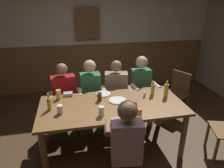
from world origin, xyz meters
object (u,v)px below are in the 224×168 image
condiment_caddy (68,94)px  bottle_2 (153,89)px  person_1 (91,92)px  pint_glass_1 (59,94)px  pint_glass_3 (100,97)px  table_candle (145,94)px  person_3 (142,87)px  plate_0 (118,100)px  person_0 (65,95)px  pint_glass_2 (134,107)px  person_4 (126,141)px  chair_empty_near_right (176,92)px  bottle_1 (166,90)px  pint_glass_4 (101,111)px  dining_table (112,110)px  plate_1 (103,94)px  bottle_0 (49,103)px  pint_glass_0 (139,113)px  person_2 (116,90)px  pint_glass_5 (60,109)px  wall_dart_cabinet (87,24)px

condiment_caddy → bottle_2: 1.34m
person_1 → condiment_caddy: 0.50m
pint_glass_1 → pint_glass_3: (0.60, -0.19, -0.01)m
bottle_2 → table_candle: bearing=-168.5°
person_3 → plate_0: 0.88m
person_0 → pint_glass_2: size_ratio=9.59×
table_candle → condiment_caddy: (-1.18, 0.28, -0.02)m
person_4 → condiment_caddy: size_ratio=8.79×
chair_empty_near_right → bottle_1: (-0.60, -0.70, 0.41)m
person_4 → condiment_caddy: bearing=127.4°
plate_0 → bottle_2: size_ratio=1.10×
bottle_2 → pint_glass_4: (-0.89, -0.45, -0.03)m
person_1 → bottle_2: size_ratio=5.22×
dining_table → plate_1: bearing=101.4°
person_0 → bottle_1: (1.57, -0.63, 0.23)m
bottle_0 → pint_glass_0: bottle_0 is taller
person_2 → person_4: size_ratio=0.98×
person_3 → plate_1: 0.87m
person_0 → pint_glass_2: bearing=126.1°
condiment_caddy → pint_glass_3: (0.46, -0.27, 0.04)m
person_4 → bottle_1: 1.18m
person_2 → pint_glass_1: 1.08m
dining_table → pint_glass_0: size_ratio=17.77×
bottle_1 → bottle_0: bearing=-178.5°
person_4 → pint_glass_2: 0.54m
dining_table → bottle_0: (-0.88, 0.03, 0.19)m
plate_1 → bottle_0: bearing=-157.5°
person_1 → pint_glass_0: (0.51, -1.11, 0.16)m
bottle_0 → pint_glass_5: bearing=-42.7°
person_1 → pint_glass_1: bearing=34.0°
pint_glass_1 → pint_glass_2: size_ratio=1.16×
person_1 → pint_glass_2: (0.48, -0.97, 0.16)m
condiment_caddy → plate_1: 0.56m
person_1 → pint_glass_3: size_ratio=9.65×
chair_empty_near_right → pint_glass_0: 1.72m
pint_glass_2 → dining_table: bearing=134.0°
bottle_1 → person_1: bearing=150.2°
plate_0 → pint_glass_1: (-0.87, 0.25, 0.07)m
person_0 → bottle_2: 1.50m
plate_0 → bottle_1: 0.78m
person_2 → person_4: person_4 is taller
person_1 → pint_glass_3: 0.58m
condiment_caddy → person_3: bearing=12.1°
dining_table → plate_0: 0.17m
person_4 → bottle_1: (0.86, 0.78, 0.21)m
pint_glass_0 → pint_glass_5: size_ratio=0.97×
person_4 → table_candle: person_4 is taller
dining_table → table_candle: table_candle is taller
person_2 → wall_dart_cabinet: wall_dart_cabinet is taller
dining_table → chair_empty_near_right: size_ratio=2.38×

